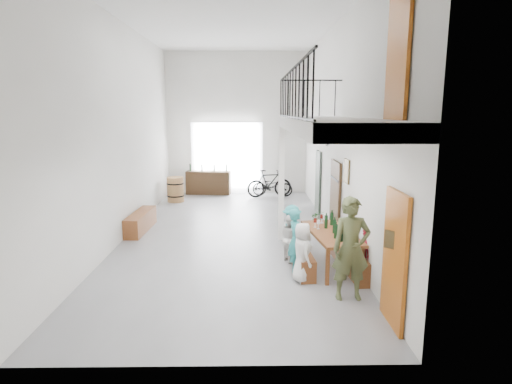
{
  "coord_description": "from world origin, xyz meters",
  "views": [
    {
      "loc": [
        0.51,
        -11.03,
        3.27
      ],
      "look_at": [
        0.66,
        -0.5,
        1.25
      ],
      "focal_mm": 30.0,
      "sensor_mm": 36.0,
      "label": 1
    }
  ],
  "objects_px": {
    "serving_counter": "(208,183)",
    "host_standing": "(351,249)",
    "side_bench": "(141,222)",
    "bicycle_near": "(272,186)",
    "tasting_table": "(331,236)",
    "oak_barrel": "(175,189)",
    "bench_inner": "(300,257)"
  },
  "relations": [
    {
      "from": "side_bench",
      "to": "bicycle_near",
      "type": "relative_size",
      "value": 1.18
    },
    {
      "from": "bench_inner",
      "to": "side_bench",
      "type": "height_order",
      "value": "side_bench"
    },
    {
      "from": "bicycle_near",
      "to": "side_bench",
      "type": "bearing_deg",
      "value": 149.4
    },
    {
      "from": "serving_counter",
      "to": "oak_barrel",
      "type": "bearing_deg",
      "value": -121.66
    },
    {
      "from": "tasting_table",
      "to": "host_standing",
      "type": "relative_size",
      "value": 1.13
    },
    {
      "from": "side_bench",
      "to": "tasting_table",
      "type": "bearing_deg",
      "value": -31.7
    },
    {
      "from": "tasting_table",
      "to": "serving_counter",
      "type": "bearing_deg",
      "value": 104.97
    },
    {
      "from": "serving_counter",
      "to": "bicycle_near",
      "type": "height_order",
      "value": "serving_counter"
    },
    {
      "from": "oak_barrel",
      "to": "bench_inner",
      "type": "bearing_deg",
      "value": -60.47
    },
    {
      "from": "side_bench",
      "to": "serving_counter",
      "type": "relative_size",
      "value": 1.06
    },
    {
      "from": "side_bench",
      "to": "bicycle_near",
      "type": "height_order",
      "value": "bicycle_near"
    },
    {
      "from": "tasting_table",
      "to": "oak_barrel",
      "type": "xyz_separation_m",
      "value": [
        -4.39,
        6.73,
        -0.26
      ]
    },
    {
      "from": "oak_barrel",
      "to": "host_standing",
      "type": "bearing_deg",
      "value": -61.5
    },
    {
      "from": "host_standing",
      "to": "bicycle_near",
      "type": "height_order",
      "value": "host_standing"
    },
    {
      "from": "bicycle_near",
      "to": "tasting_table",
      "type": "bearing_deg",
      "value": -165.5
    },
    {
      "from": "tasting_table",
      "to": "host_standing",
      "type": "bearing_deg",
      "value": -95.01
    },
    {
      "from": "serving_counter",
      "to": "host_standing",
      "type": "xyz_separation_m",
      "value": [
        3.39,
        -9.63,
        0.46
      ]
    },
    {
      "from": "oak_barrel",
      "to": "serving_counter",
      "type": "distance_m",
      "value": 1.78
    },
    {
      "from": "bench_inner",
      "to": "tasting_table",
      "type": "bearing_deg",
      "value": -11.09
    },
    {
      "from": "serving_counter",
      "to": "side_bench",
      "type": "bearing_deg",
      "value": -99.88
    },
    {
      "from": "side_bench",
      "to": "host_standing",
      "type": "relative_size",
      "value": 1.0
    },
    {
      "from": "tasting_table",
      "to": "bench_inner",
      "type": "relative_size",
      "value": 1.09
    },
    {
      "from": "tasting_table",
      "to": "side_bench",
      "type": "bearing_deg",
      "value": 141.04
    },
    {
      "from": "serving_counter",
      "to": "bench_inner",
      "type": "bearing_deg",
      "value": -66.83
    },
    {
      "from": "host_standing",
      "to": "tasting_table",
      "type": "bearing_deg",
      "value": 89.71
    },
    {
      "from": "oak_barrel",
      "to": "serving_counter",
      "type": "bearing_deg",
      "value": 53.69
    },
    {
      "from": "tasting_table",
      "to": "serving_counter",
      "type": "relative_size",
      "value": 1.19
    },
    {
      "from": "host_standing",
      "to": "bicycle_near",
      "type": "distance_m",
      "value": 9.22
    },
    {
      "from": "side_bench",
      "to": "host_standing",
      "type": "bearing_deg",
      "value": -42.59
    },
    {
      "from": "tasting_table",
      "to": "bicycle_near",
      "type": "bearing_deg",
      "value": 88.87
    },
    {
      "from": "bench_inner",
      "to": "side_bench",
      "type": "xyz_separation_m",
      "value": [
        -4.07,
        2.82,
        0.04
      ]
    },
    {
      "from": "side_bench",
      "to": "bicycle_near",
      "type": "distance_m",
      "value": 6.16
    }
  ]
}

